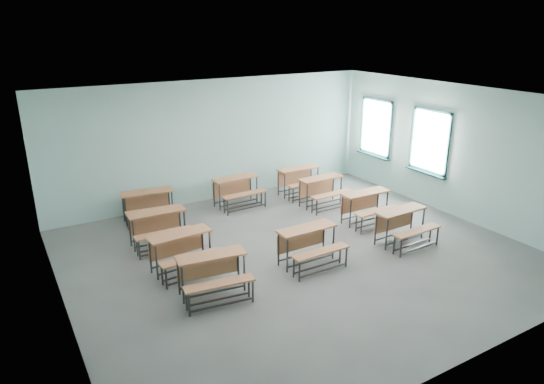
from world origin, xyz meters
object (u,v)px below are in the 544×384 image
at_px(desk_unit_r0c0, 213,270).
at_px(desk_unit_r0c2, 404,222).
at_px(desk_unit_r2c2, 323,187).
at_px(desk_unit_r1c2, 368,203).
at_px(desk_unit_r3c1, 238,187).
at_px(desk_unit_r3c2, 301,177).
at_px(desk_unit_r1c0, 183,247).
at_px(desk_unit_r3c0, 149,202).
at_px(desk_unit_r0c1, 310,241).
at_px(desk_unit_r2c0, 159,224).

distance_m(desk_unit_r0c0, desk_unit_r0c2, 4.41).
bearing_deg(desk_unit_r0c2, desk_unit_r2c2, 90.86).
height_order(desk_unit_r1c2, desk_unit_r3c1, same).
height_order(desk_unit_r3c1, desk_unit_r3c2, same).
relative_size(desk_unit_r1c0, desk_unit_r3c0, 0.98).
relative_size(desk_unit_r0c0, desk_unit_r0c2, 1.06).
xyz_separation_m(desk_unit_r0c1, desk_unit_r2c2, (2.17, 2.50, 0.00)).
bearing_deg(desk_unit_r1c2, desk_unit_r3c2, 96.85).
bearing_deg(desk_unit_r0c1, desk_unit_r0c2, -6.27).
bearing_deg(desk_unit_r2c2, desk_unit_r3c0, 162.40).
xyz_separation_m(desk_unit_r0c1, desk_unit_r2c0, (-2.27, 2.34, 0.00)).
height_order(desk_unit_r1c2, desk_unit_r3c2, same).
bearing_deg(desk_unit_r3c0, desk_unit_r3c1, 3.28).
bearing_deg(desk_unit_r0c2, desk_unit_r0c1, 172.36).
relative_size(desk_unit_r0c0, desk_unit_r2c2, 1.06).
xyz_separation_m(desk_unit_r0c0, desk_unit_r1c2, (4.50, 1.14, 0.00)).
xyz_separation_m(desk_unit_r0c0, desk_unit_r0c2, (4.41, -0.12, 0.00)).
bearing_deg(desk_unit_r3c0, desk_unit_r0c2, -36.41).
xyz_separation_m(desk_unit_r0c1, desk_unit_r1c2, (2.39, 1.03, 0.00)).
height_order(desk_unit_r0c0, desk_unit_r0c2, same).
xyz_separation_m(desk_unit_r1c0, desk_unit_r3c0, (0.18, 2.73, 0.00)).
relative_size(desk_unit_r3c0, desk_unit_r3c2, 1.06).
bearing_deg(desk_unit_r0c2, desk_unit_r1c2, 83.88).
bearing_deg(desk_unit_r3c2, desk_unit_r0c2, -88.11).
distance_m(desk_unit_r0c2, desk_unit_r1c0, 4.71).
bearing_deg(desk_unit_r3c1, desk_unit_r0c2, -64.66).
relative_size(desk_unit_r1c0, desk_unit_r2c0, 1.02).
bearing_deg(desk_unit_r0c0, desk_unit_r3c1, 65.40).
relative_size(desk_unit_r3c0, desk_unit_r3c1, 1.03).
bearing_deg(desk_unit_r0c2, desk_unit_r1c0, 162.77).
bearing_deg(desk_unit_r2c0, desk_unit_r0c0, -84.05).
relative_size(desk_unit_r0c2, desk_unit_r1c2, 1.01).
bearing_deg(desk_unit_r0c2, desk_unit_r3c2, 90.47).
distance_m(desk_unit_r0c1, desk_unit_r0c2, 2.31).
relative_size(desk_unit_r0c0, desk_unit_r2c0, 1.06).
relative_size(desk_unit_r1c0, desk_unit_r3c1, 1.01).
bearing_deg(desk_unit_r0c2, desk_unit_r3c0, 135.77).
distance_m(desk_unit_r2c2, desk_unit_r3c2, 1.02).
xyz_separation_m(desk_unit_r1c2, desk_unit_r3c1, (-2.14, 2.60, 0.00)).
distance_m(desk_unit_r2c2, desk_unit_r3c0, 4.41).
bearing_deg(desk_unit_r0c0, desk_unit_r0c1, 10.62).
height_order(desk_unit_r0c1, desk_unit_r3c1, same).
distance_m(desk_unit_r0c1, desk_unit_r2c2, 3.31).
distance_m(desk_unit_r2c0, desk_unit_r2c2, 4.44).
bearing_deg(desk_unit_r1c0, desk_unit_r3c0, 82.41).
relative_size(desk_unit_r0c1, desk_unit_r0c2, 0.98).
bearing_deg(desk_unit_r3c0, desk_unit_r3c2, 3.02).
xyz_separation_m(desk_unit_r2c0, desk_unit_r2c2, (4.44, 0.16, 0.00)).
bearing_deg(desk_unit_r3c0, desk_unit_r1c0, -87.78).
relative_size(desk_unit_r0c2, desk_unit_r3c0, 0.96).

